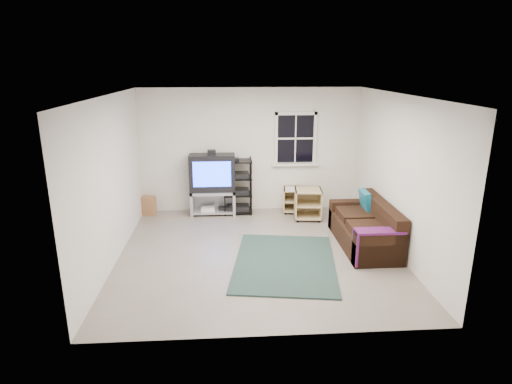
{
  "coord_description": "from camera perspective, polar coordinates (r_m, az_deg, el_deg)",
  "views": [
    {
      "loc": [
        -0.48,
        -6.58,
        3.04
      ],
      "look_at": [
        -0.01,
        0.4,
        0.95
      ],
      "focal_mm": 30.0,
      "sensor_mm": 36.0,
      "label": 1
    }
  ],
  "objects": [
    {
      "name": "tv_unit",
      "position": [
        8.93,
        -5.83,
        1.7
      ],
      "size": [
        0.93,
        0.47,
        1.37
      ],
      "color": "#A7A8B0",
      "rests_on": "ground"
    },
    {
      "name": "side_table_left",
      "position": [
        8.81,
        6.91,
        -1.4
      ],
      "size": [
        0.58,
        0.58,
        0.62
      ],
      "rotation": [
        0.0,
        0.0,
        -0.09
      ],
      "color": "#D8BF85",
      "rests_on": "ground"
    },
    {
      "name": "room",
      "position": [
        9.1,
        5.27,
        6.66
      ],
      "size": [
        4.6,
        4.62,
        4.6
      ],
      "color": "gray",
      "rests_on": "ground"
    },
    {
      "name": "side_table_right",
      "position": [
        9.18,
        5.14,
        -0.79
      ],
      "size": [
        0.53,
        0.53,
        0.54
      ],
      "rotation": [
        0.0,
        0.0,
        -0.14
      ],
      "color": "#D8BF85",
      "rests_on": "ground"
    },
    {
      "name": "paper_bag",
      "position": [
        9.25,
        -14.14,
        -1.77
      ],
      "size": [
        0.32,
        0.25,
        0.4
      ],
      "primitive_type": "cube",
      "rotation": [
        0.0,
        0.0,
        -0.28
      ],
      "color": "#A47349",
      "rests_on": "ground"
    },
    {
      "name": "av_rack",
      "position": [
        9.01,
        -2.44,
        0.33
      ],
      "size": [
        0.59,
        0.43,
        1.19
      ],
      "color": "black",
      "rests_on": "ground"
    },
    {
      "name": "sofa",
      "position": [
        7.7,
        14.47,
        -4.8
      ],
      "size": [
        0.82,
        1.85,
        0.84
      ],
      "color": "black",
      "rests_on": "ground"
    },
    {
      "name": "shag_rug",
      "position": [
        6.93,
        3.86,
        -9.33
      ],
      "size": [
        1.87,
        2.37,
        0.03
      ],
      "primitive_type": "cube",
      "rotation": [
        0.0,
        0.0,
        -0.15
      ],
      "color": "#321F16",
      "rests_on": "ground"
    }
  ]
}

